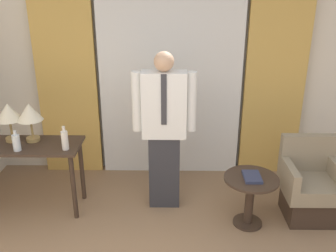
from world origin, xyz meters
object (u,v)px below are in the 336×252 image
desk (22,155)px  side_table (250,193)px  table_lamp_right (30,114)px  person (164,127)px  armchair (310,188)px  table_lamp_left (9,114)px  book (252,177)px  bottle_by_lamp (65,140)px  bottle_near_edge (16,142)px

desk → side_table: (2.41, -0.28, -0.28)m
table_lamp_right → person: person is taller
table_lamp_right → armchair: (2.96, -0.21, -0.75)m
table_lamp_left → book: size_ratio=1.69×
desk → book: (2.41, -0.28, -0.09)m
desk → person: (1.53, 0.09, 0.29)m
table_lamp_left → book: (2.52, -0.38, -0.52)m
table_lamp_left → armchair: table_lamp_left is taller
person → book: person is taller
table_lamp_left → armchair: bearing=-3.8°
desk → side_table: desk is taller
bottle_by_lamp → book: size_ratio=1.02×
bottle_by_lamp → side_table: bottle_by_lamp is taller
table_lamp_right → person: size_ratio=0.24×
table_lamp_left → table_lamp_right: same height
bottle_by_lamp → person: (1.01, 0.21, 0.07)m
table_lamp_right → desk: bearing=-138.8°
desk → bottle_near_edge: size_ratio=5.88×
table_lamp_left → person: person is taller
person → bottle_by_lamp: bearing=-168.4°
side_table → bottle_near_edge: bearing=176.9°
bottle_near_edge → bottle_by_lamp: bearing=3.9°
table_lamp_right → side_table: bearing=-9.2°
desk → bottle_near_edge: bearing=-76.8°
side_table → book: book is taller
desk → armchair: size_ratio=1.48×
armchair → book: bearing=-165.4°
book → side_table: bearing=106.6°
bottle_near_edge → bottle_by_lamp: size_ratio=0.86×
table_lamp_right → side_table: size_ratio=0.76×
desk → bottle_by_lamp: 0.58m
table_lamp_right → armchair: 3.07m
armchair → book: size_ratio=3.48×
person → armchair: person is taller
bottle_by_lamp → armchair: (2.56, 0.00, -0.55)m
desk → bottle_by_lamp: size_ratio=5.04×
table_lamp_left → table_lamp_right: bearing=0.0°
table_lamp_left → table_lamp_right: 0.22m
table_lamp_right → book: 2.39m
desk → table_lamp_left: bearing=138.8°
desk → person: person is taller
table_lamp_right → bottle_by_lamp: (0.41, -0.21, -0.20)m
table_lamp_left → book: 2.61m
side_table → armchair: bearing=13.9°
table_lamp_right → bottle_by_lamp: table_lamp_right is taller
book → armchair: bearing=14.6°
armchair → bottle_by_lamp: bearing=-179.9°
bottle_near_edge → desk: bearing=103.2°
table_lamp_right → side_table: 2.44m
table_lamp_right → book: table_lamp_right is taller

